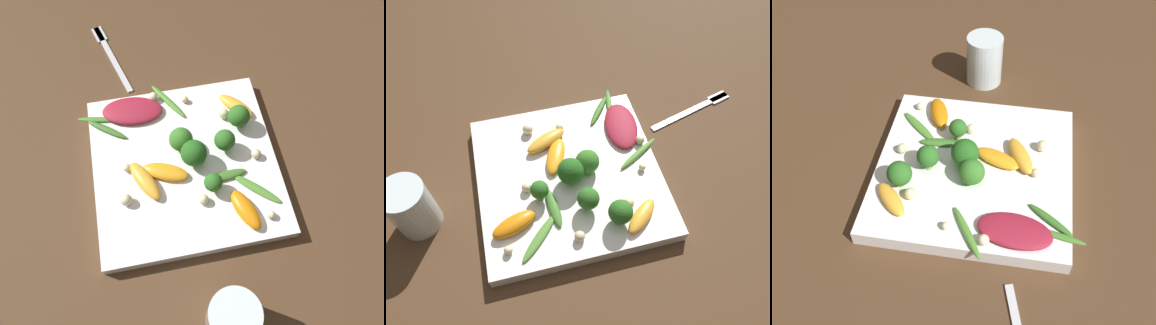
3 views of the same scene
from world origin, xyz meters
The scene contains 27 objects.
ground_plane centered at (0.00, 0.00, 0.00)m, with size 2.40×2.40×0.00m, color #4C331E.
plate centered at (0.00, 0.00, 0.01)m, with size 0.30×0.30×0.02m.
drinking_glass centered at (-0.25, -0.02, 0.05)m, with size 0.07×0.07×0.09m.
fork centered at (0.29, 0.10, 0.00)m, with size 0.18×0.07×0.01m.
radicchio_leaf_0 centered at (0.11, 0.07, 0.03)m, with size 0.07×0.11×0.01m.
orange_segment_0 centered at (-0.02, 0.07, 0.03)m, with size 0.08×0.06×0.02m.
orange_segment_1 centered at (-0.01, 0.03, 0.03)m, with size 0.06×0.08×0.01m.
orange_segment_2 centered at (-0.10, -0.08, 0.03)m, with size 0.08×0.05×0.02m.
orange_segment_3 centered at (0.09, -0.11, 0.03)m, with size 0.07×0.06×0.02m.
broccoli_floret_0 centered at (0.01, -0.07, 0.05)m, with size 0.03×0.03×0.04m.
broccoli_floret_1 centered at (0.00, -0.02, 0.05)m, with size 0.04×0.04×0.05m.
broccoli_floret_2 centered at (-0.05, -0.04, 0.05)m, with size 0.03×0.03×0.04m.
broccoli_floret_3 centered at (0.03, 0.00, 0.05)m, with size 0.04×0.04×0.04m.
broccoli_floret_4 centered at (0.06, -0.10, 0.05)m, with size 0.04×0.04×0.05m.
arugula_sprig_0 centered at (0.11, 0.13, 0.03)m, with size 0.03×0.07×0.01m.
arugula_sprig_1 centered at (0.13, 0.01, 0.03)m, with size 0.08×0.06×0.01m.
arugula_sprig_2 centered at (-0.07, -0.10, 0.03)m, with size 0.07×0.07×0.01m.
arugula_sprig_3 centered at (0.09, 0.12, 0.03)m, with size 0.06×0.07×0.01m.
arugula_sprig_4 centered at (-0.04, -0.06, 0.03)m, with size 0.02×0.07×0.01m.
macadamia_nut_0 centered at (0.12, -0.02, 0.03)m, with size 0.01×0.01×0.01m.
macadamia_nut_1 centered at (0.08, -0.08, 0.03)m, with size 0.02×0.02×0.02m.
macadamia_nut_2 centered at (0.01, 0.09, 0.03)m, with size 0.01×0.01×0.01m.
macadamia_nut_3 centered at (-0.12, -0.11, 0.03)m, with size 0.01×0.01×0.01m.
macadamia_nut_4 centered at (0.14, 0.03, 0.03)m, with size 0.02×0.02×0.02m.
macadamia_nut_5 centered at (-0.01, -0.12, 0.03)m, with size 0.02×0.02×0.02m.
macadamia_nut_6 centered at (-0.07, -0.02, 0.03)m, with size 0.02×0.02×0.02m.
macadamia_nut_7 centered at (-0.05, 0.10, 0.03)m, with size 0.02×0.02×0.02m.
Camera 1 is at (-0.28, 0.04, 0.58)m, focal length 35.00 mm.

